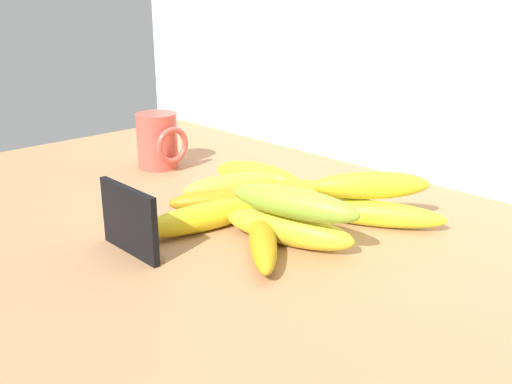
# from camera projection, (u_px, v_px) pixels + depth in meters

# --- Properties ---
(counter_top) EXTENTS (1.10, 0.76, 0.03)m
(counter_top) POSITION_uv_depth(u_px,v_px,m) (198.00, 231.00, 0.80)
(counter_top) COLOR #AB7A51
(counter_top) RESTS_ON ground
(chalkboard_sign) EXTENTS (0.11, 0.02, 0.08)m
(chalkboard_sign) POSITION_uv_depth(u_px,v_px,m) (130.00, 223.00, 0.69)
(chalkboard_sign) COLOR black
(chalkboard_sign) RESTS_ON counter_top
(coffee_mug) EXTENTS (0.09, 0.07, 0.10)m
(coffee_mug) POSITION_uv_depth(u_px,v_px,m) (158.00, 141.00, 1.02)
(coffee_mug) COLOR #CF4D41
(coffee_mug) RESTS_ON counter_top
(banana_0) EXTENTS (0.10, 0.16, 0.04)m
(banana_0) POSITION_uv_depth(u_px,v_px,m) (234.00, 186.00, 0.88)
(banana_0) COLOR #B6C834
(banana_0) RESTS_ON counter_top
(banana_1) EXTENTS (0.18, 0.12, 0.03)m
(banana_1) POSITION_uv_depth(u_px,v_px,m) (373.00, 213.00, 0.78)
(banana_1) COLOR yellow
(banana_1) RESTS_ON counter_top
(banana_2) EXTENTS (0.18, 0.09, 0.04)m
(banana_2) POSITION_uv_depth(u_px,v_px,m) (288.00, 229.00, 0.72)
(banana_2) COLOR yellow
(banana_2) RESTS_ON counter_top
(banana_3) EXTENTS (0.17, 0.08, 0.04)m
(banana_3) POSITION_uv_depth(u_px,v_px,m) (319.00, 197.00, 0.83)
(banana_3) COLOR yellow
(banana_3) RESTS_ON counter_top
(banana_4) EXTENTS (0.16, 0.08, 0.04)m
(banana_4) POSITION_uv_depth(u_px,v_px,m) (257.00, 176.00, 0.92)
(banana_4) COLOR gold
(banana_4) RESTS_ON counter_top
(banana_5) EXTENTS (0.07, 0.20, 0.04)m
(banana_5) POSITION_uv_depth(u_px,v_px,m) (205.00, 217.00, 0.76)
(banana_5) COLOR yellow
(banana_5) RESTS_ON counter_top
(banana_6) EXTENTS (0.13, 0.17, 0.04)m
(banana_6) POSITION_uv_depth(u_px,v_px,m) (232.00, 201.00, 0.82)
(banana_6) COLOR #A67914
(banana_6) RESTS_ON counter_top
(banana_7) EXTENTS (0.11, 0.17, 0.03)m
(banana_7) POSITION_uv_depth(u_px,v_px,m) (268.00, 201.00, 0.83)
(banana_7) COLOR yellow
(banana_7) RESTS_ON counter_top
(banana_8) EXTENTS (0.15, 0.14, 0.03)m
(banana_8) POSITION_uv_depth(u_px,v_px,m) (262.00, 240.00, 0.70)
(banana_8) COLOR #BF9116
(banana_8) RESTS_ON counter_top
(banana_9) EXTENTS (0.17, 0.08, 0.04)m
(banana_9) POSITION_uv_depth(u_px,v_px,m) (294.00, 203.00, 0.69)
(banana_9) COLOR #85AE2F
(banana_9) RESTS_ON banana_2
(banana_10) EXTENTS (0.13, 0.14, 0.04)m
(banana_10) POSITION_uv_depth(u_px,v_px,m) (371.00, 185.00, 0.78)
(banana_10) COLOR yellow
(banana_10) RESTS_ON banana_1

